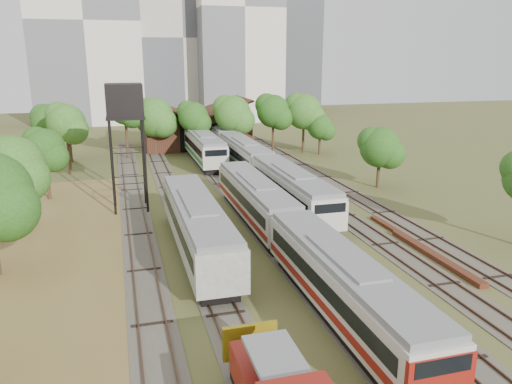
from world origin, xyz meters
name	(u,v)px	position (x,y,z in m)	size (l,w,h in m)	color
ground	(384,324)	(0.00, 0.00, 0.00)	(240.00, 240.00, 0.00)	#475123
dry_grass_patch	(43,298)	(-18.00, 8.00, 0.02)	(14.00, 60.00, 0.04)	brown
tracks	(251,200)	(-0.67, 25.00, 0.04)	(24.60, 80.00, 0.19)	#4C473D
railcar_red_set	(289,233)	(-2.00, 9.77, 1.92)	(2.94, 34.58, 3.64)	black
railcar_green_set	(245,156)	(2.00, 37.94, 2.01)	(3.07, 52.08, 3.80)	black
railcar_rear	(205,148)	(-2.00, 44.01, 2.09)	(3.19, 16.08, 3.95)	black
old_grey_coach	(197,226)	(-8.00, 12.59, 2.11)	(3.12, 18.00, 3.87)	black
water_tower	(124,104)	(-12.29, 25.20, 9.76)	(3.35, 3.35, 11.57)	black
rail_pile_near	(434,256)	(8.00, 7.15, 0.17)	(0.68, 10.22, 0.34)	#542818
rail_pile_far	(398,233)	(8.20, 12.27, 0.13)	(0.52, 8.30, 0.27)	#542818
maintenance_shed	(195,128)	(-1.00, 57.98, 2.91)	(16.45, 11.55, 7.58)	#351F13
tree_band_left	(6,175)	(-21.17, 18.03, 5.45)	(7.83, 65.62, 8.51)	#382616
tree_band_far	(201,115)	(-1.29, 50.00, 5.89)	(37.87, 9.98, 9.11)	#382616
tree_band_right	(385,146)	(14.88, 26.59, 4.54)	(5.65, 42.34, 7.08)	#382616
tower_left	(85,22)	(-18.00, 95.00, 21.00)	(22.00, 16.00, 42.00)	beige
tower_centre	(178,39)	(2.00, 100.00, 18.00)	(20.00, 18.00, 36.00)	#B3AFA2
tower_right	(236,10)	(14.00, 92.00, 24.00)	(18.00, 16.00, 48.00)	beige
tower_far_right	(293,57)	(34.00, 110.00, 14.00)	(12.00, 12.00, 28.00)	#404347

